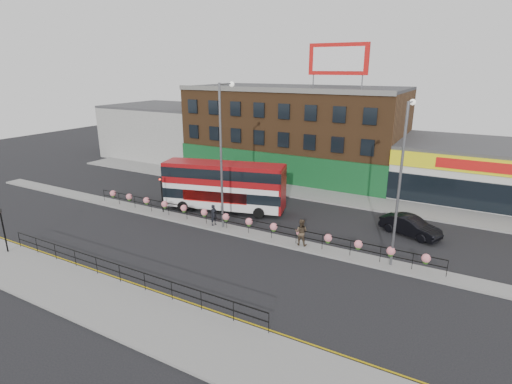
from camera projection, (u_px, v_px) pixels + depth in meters
The scene contains 20 objects.
ground at pixel (237, 232), 31.42m from camera, with size 120.00×120.00×0.00m, color black.
south_pavement at pixel (120, 308), 21.39m from camera, with size 60.00×4.00×0.15m, color gray.
north_pavement at pixel (298, 192), 41.41m from camera, with size 60.00×4.00×0.15m, color gray.
median at pixel (237, 231), 31.40m from camera, with size 60.00×1.60×0.15m, color gray.
yellow_line_inner at pixel (151, 289), 23.33m from camera, with size 60.00×0.10×0.01m, color gold.
yellow_line_outer at pixel (148, 290), 23.18m from camera, with size 60.00×0.10×0.01m, color gold.
brick_building at pixel (295, 130), 48.40m from camera, with size 25.00×12.21×10.30m.
supermarket at pixel (478, 170), 39.80m from camera, with size 15.00×12.25×5.30m.
warehouse_west at pixel (168, 130), 58.28m from camera, with size 15.50×12.00×7.30m.
billboard at pixel (338, 59), 38.84m from camera, with size 6.00×0.29×4.40m.
median_railing at pixel (237, 220), 31.11m from camera, with size 30.04×0.56×1.23m.
south_railing at pixel (119, 269), 23.64m from camera, with size 20.04×0.05×1.12m.
double_decker_bus at pixel (224, 182), 35.43m from camera, with size 11.13×5.22×4.39m.
car at pixel (410, 226), 30.64m from camera, with size 4.85×3.10×1.51m, color black.
pedestrian_a at pixel (214, 215), 32.22m from camera, with size 0.54×0.70×1.73m, color black.
pedestrian_b at pixel (301, 232), 28.55m from camera, with size 1.02×0.84×1.96m, color #4A3B2A.
lamp_column_west at pixel (223, 144), 30.34m from camera, with size 0.40×1.97×11.25m.
lamp_column_east at pixel (402, 172), 24.31m from camera, with size 0.37×1.83×10.43m.
traffic_light_south at pixel (2, 220), 27.09m from camera, with size 0.15×0.28×3.65m.
traffic_light_median at pixel (161, 187), 34.73m from camera, with size 0.15×0.28×3.65m.
Camera 1 is at (15.42, -24.67, 12.38)m, focal length 28.00 mm.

